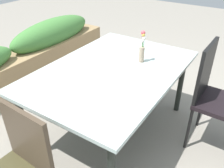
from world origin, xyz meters
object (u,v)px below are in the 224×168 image
object	(u,v)px
dining_table	(112,74)
planter_box	(15,63)
chair_near_right	(215,93)
flower_vase	(142,48)

from	to	relation	value
dining_table	planter_box	size ratio (longest dim) A/B	0.49
dining_table	planter_box	distance (m)	1.59
planter_box	chair_near_right	bearing A→B (deg)	-82.28
planter_box	dining_table	bearing A→B (deg)	-91.53
dining_table	flower_vase	world-z (taller)	flower_vase
chair_near_right	dining_table	bearing A→B (deg)	-65.60
dining_table	flower_vase	distance (m)	0.38
flower_vase	planter_box	xyz separation A→B (m)	(-0.24, 1.71, -0.52)
chair_near_right	flower_vase	size ratio (longest dim) A/B	3.29
dining_table	chair_near_right	size ratio (longest dim) A/B	1.60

